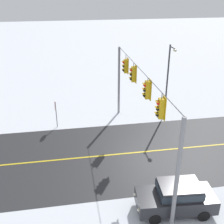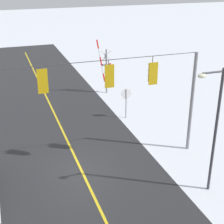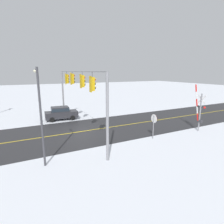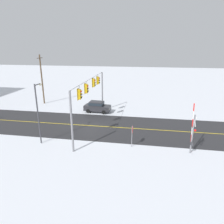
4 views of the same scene
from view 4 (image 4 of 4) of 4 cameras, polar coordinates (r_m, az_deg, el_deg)
ground_plane at (r=27.35m, az=-5.72°, el=-3.83°), size 160.00×160.00×0.00m
road_asphalt at (r=29.44m, az=-17.08°, el=-2.95°), size 9.00×80.00×0.01m
lane_centre_line at (r=29.44m, az=-17.08°, el=-2.94°), size 0.14×72.00×0.01m
signal_span at (r=26.03m, az=-6.00°, el=5.25°), size 14.20×0.47×6.22m
stop_sign at (r=21.22m, az=5.67°, el=-5.47°), size 0.80×0.09×2.35m
railroad_crossing at (r=21.20m, az=21.61°, el=-5.00°), size 1.39×0.31×4.89m
parked_car_charcoal at (r=32.57m, az=-4.18°, el=1.59°), size 2.06×4.30×1.74m
streetlamp_near at (r=22.71m, az=-19.83°, el=1.02°), size 1.39×0.28×6.50m
utility_pole at (r=38.86m, az=-18.95°, el=8.69°), size 1.80×0.24×8.70m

